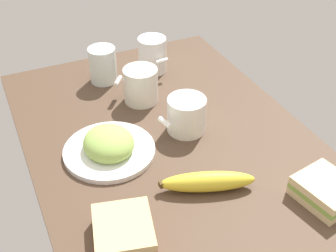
{
  "coord_description": "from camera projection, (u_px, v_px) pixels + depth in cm",
  "views": [
    {
      "loc": [
        74.63,
        -34.22,
        66.63
      ],
      "look_at": [
        0.0,
        0.0,
        5.0
      ],
      "focal_mm": 47.51,
      "sensor_mm": 36.0,
      "label": 1
    }
  ],
  "objects": [
    {
      "name": "plate_of_food",
      "position": [
        108.0,
        145.0,
        0.99
      ],
      "size": [
        20.56,
        20.56,
        6.22
      ],
      "color": "white",
      "rests_on": "tabletop"
    },
    {
      "name": "tabletop",
      "position": [
        168.0,
        140.0,
        1.05
      ],
      "size": [
        90.0,
        64.0,
        2.0
      ],
      "primitive_type": "cube",
      "color": "#4C3828",
      "rests_on": "ground"
    },
    {
      "name": "glass_of_milk",
      "position": [
        103.0,
        67.0,
        1.22
      ],
      "size": [
        7.51,
        7.51,
        9.89
      ],
      "color": "silver",
      "rests_on": "tabletop"
    },
    {
      "name": "coffee_mug_spare",
      "position": [
        140.0,
        85.0,
        1.14
      ],
      "size": [
        10.03,
        10.84,
        9.24
      ],
      "color": "silver",
      "rests_on": "tabletop"
    },
    {
      "name": "banana",
      "position": [
        207.0,
        182.0,
        0.89
      ],
      "size": [
        10.59,
        19.53,
        4.18
      ],
      "color": "yellow",
      "rests_on": "tabletop"
    },
    {
      "name": "coffee_mug_black",
      "position": [
        152.0,
        54.0,
        1.26
      ],
      "size": [
        10.19,
        8.01,
        10.14
      ],
      "color": "white",
      "rests_on": "tabletop"
    },
    {
      "name": "sandwich_main",
      "position": [
        123.0,
        232.0,
        0.79
      ],
      "size": [
        13.65,
        12.8,
        4.4
      ],
      "color": "#DBB77A",
      "rests_on": "tabletop"
    },
    {
      "name": "coffee_mug_milky",
      "position": [
        186.0,
        114.0,
        1.04
      ],
      "size": [
        9.12,
        11.65,
        8.6
      ],
      "color": "white",
      "rests_on": "tabletop"
    },
    {
      "name": "sandwich_side",
      "position": [
        326.0,
        191.0,
        0.87
      ],
      "size": [
        12.51,
        11.62,
        4.4
      ],
      "color": "beige",
      "rests_on": "tabletop"
    }
  ]
}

